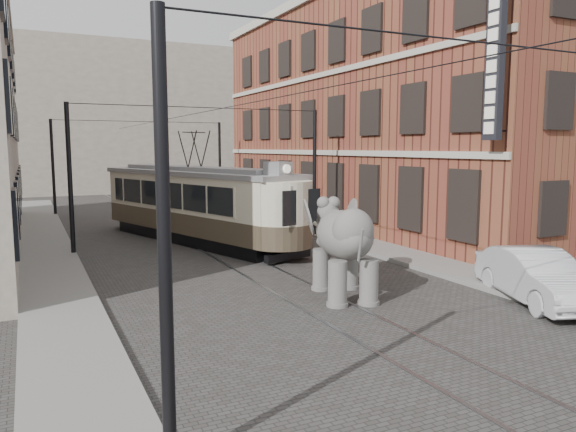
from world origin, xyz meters
TOP-DOWN VIEW (x-y plane):
  - ground at (0.00, 0.00)m, footprint 120.00×120.00m
  - tram_rails at (0.00, 0.00)m, footprint 1.54×80.00m
  - sidewalk_right at (6.00, 0.00)m, footprint 2.00×60.00m
  - sidewalk_left at (-6.50, 0.00)m, footprint 2.00×60.00m
  - brick_building at (11.00, 9.00)m, footprint 8.00×26.00m
  - distant_block at (0.00, 40.00)m, footprint 28.00×10.00m
  - catenary at (-0.20, 5.00)m, footprint 11.00×30.20m
  - tram at (-0.29, 7.13)m, footprint 6.24×12.75m
  - elephant at (0.93, -3.71)m, footprint 3.56×5.01m
  - parked_car at (5.43, -6.50)m, footprint 2.99×4.75m

SIDE VIEW (x-z plane):
  - ground at x=0.00m, z-range 0.00..0.00m
  - tram_rails at x=0.00m, z-range 0.00..0.02m
  - sidewalk_right at x=6.00m, z-range 0.00..0.15m
  - sidewalk_left at x=-6.50m, z-range 0.00..0.15m
  - parked_car at x=5.43m, z-range 0.00..1.48m
  - elephant at x=0.93m, z-range 0.00..2.77m
  - tram at x=-0.29m, z-range 0.00..4.98m
  - catenary at x=-0.20m, z-range 0.00..6.00m
  - brick_building at x=11.00m, z-range 0.00..12.00m
  - distant_block at x=0.00m, z-range 0.00..14.00m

